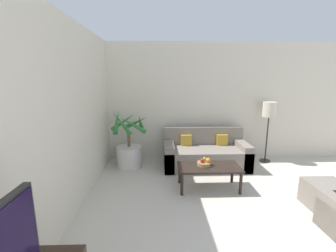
% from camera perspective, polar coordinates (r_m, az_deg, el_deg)
% --- Properties ---
extents(wall_back, '(7.65, 0.06, 2.70)m').
position_cam_1_polar(wall_back, '(5.54, 17.30, 5.79)').
color(wall_back, beige).
rests_on(wall_back, ground_plane).
extents(wall_left, '(0.06, 7.24, 2.70)m').
position_cam_1_polar(wall_left, '(2.72, -29.02, -0.80)').
color(wall_left, beige).
rests_on(wall_left, ground_plane).
extents(potted_palm, '(0.85, 0.86, 1.27)m').
position_cam_1_polar(potted_palm, '(4.96, -9.82, -5.79)').
color(potted_palm, beige).
rests_on(potted_palm, ground_plane).
extents(sofa_loveseat, '(1.79, 0.85, 0.82)m').
position_cam_1_polar(sofa_loveseat, '(5.00, 9.43, -7.02)').
color(sofa_loveseat, gray).
rests_on(sofa_loveseat, ground_plane).
extents(floor_lamp, '(0.29, 0.29, 1.39)m').
position_cam_1_polar(floor_lamp, '(5.51, 24.31, 3.08)').
color(floor_lamp, '#2D2823').
rests_on(floor_lamp, ground_plane).
extents(coffee_table, '(1.06, 0.54, 0.41)m').
position_cam_1_polar(coffee_table, '(4.00, 10.35, -10.69)').
color(coffee_table, black).
rests_on(coffee_table, ground_plane).
extents(fruit_bowl, '(0.24, 0.24, 0.06)m').
position_cam_1_polar(fruit_bowl, '(3.99, 9.09, -9.45)').
color(fruit_bowl, '#997A4C').
rests_on(fruit_bowl, coffee_table).
extents(apple_red, '(0.07, 0.07, 0.07)m').
position_cam_1_polar(apple_red, '(3.95, 8.67, -8.68)').
color(apple_red, red).
rests_on(apple_red, fruit_bowl).
extents(apple_green, '(0.07, 0.07, 0.07)m').
position_cam_1_polar(apple_green, '(4.03, 9.27, -8.27)').
color(apple_green, olive).
rests_on(apple_green, fruit_bowl).
extents(orange_fruit, '(0.08, 0.08, 0.08)m').
position_cam_1_polar(orange_fruit, '(3.97, 10.16, -8.52)').
color(orange_fruit, orange).
rests_on(orange_fruit, fruit_bowl).
extents(ottoman, '(0.54, 0.45, 0.39)m').
position_cam_1_polar(ottoman, '(4.20, 35.05, -14.08)').
color(ottoman, gray).
rests_on(ottoman, ground_plane).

